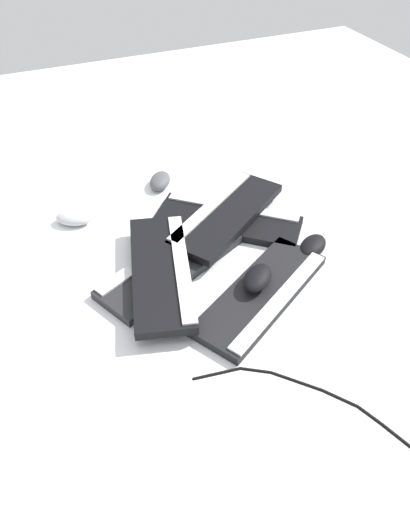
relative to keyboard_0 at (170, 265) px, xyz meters
name	(u,v)px	position (x,y,z in m)	size (l,w,h in m)	color
ground_plane	(201,250)	(-0.11, -0.04, -0.01)	(3.20, 3.20, 0.00)	white
keyboard_0	(170,265)	(0.00, 0.00, 0.00)	(0.46, 0.32, 0.03)	#232326
keyboard_1	(262,294)	(-0.18, 0.20, 0.00)	(0.46, 0.35, 0.03)	black
keyboard_2	(228,220)	(-0.24, -0.13, 0.00)	(0.43, 0.40, 0.03)	black
keyboard_3	(162,270)	(0.04, 0.04, 0.03)	(0.26, 0.46, 0.03)	black
keyboard_4	(227,214)	(-0.23, -0.12, 0.03)	(0.45, 0.37, 0.03)	black
mouse_0	(74,218)	(0.20, -0.31, 0.01)	(0.11, 0.07, 0.04)	#B7B7BC
mouse_1	(159,181)	(-0.11, -0.41, 0.01)	(0.11, 0.07, 0.04)	#4C4C51
mouse_2	(313,246)	(-0.40, 0.09, 0.01)	(0.11, 0.07, 0.04)	black
mouse_3	(258,278)	(-0.18, 0.17, 0.04)	(0.11, 0.07, 0.04)	black
cable_0	(335,417)	(-0.16, 0.57, -0.01)	(0.35, 0.51, 0.01)	black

